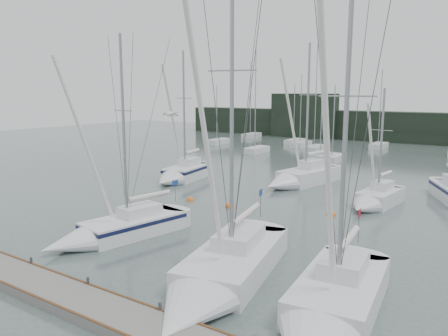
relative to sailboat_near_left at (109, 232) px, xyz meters
The scene contains 15 objects.
ground 6.36m from the sailboat_near_left, ahead, with size 160.00×160.00×0.00m, color #4C5C59.
dock 8.64m from the sailboat_near_left, 43.40° to the right, with size 24.00×2.00×0.40m, color slate.
far_treeline 61.42m from the sailboat_near_left, 84.14° to the left, with size 90.00×4.00×5.00m, color black.
far_building_left 60.74m from the sailboat_near_left, 103.08° to the left, with size 12.00×3.00×8.00m, color black.
mast_forest 45.66m from the sailboat_near_left, 79.06° to the left, with size 53.18×27.73×14.82m.
sailboat_near_left is the anchor object (origin of this frame).
sailboat_near_center 8.93m from the sailboat_near_left, 12.93° to the right, with size 5.24×11.20×15.69m.
sailboat_near_right 13.74m from the sailboat_near_left, ahead, with size 3.79×9.33×13.85m.
sailboat_mid_a 16.86m from the sailboat_near_left, 115.48° to the left, with size 3.71×7.83×12.89m.
sailboat_mid_b 19.71m from the sailboat_near_left, 81.96° to the left, with size 4.55×9.43×13.40m.
sailboat_mid_c 18.78m from the sailboat_near_left, 55.98° to the left, with size 2.98×6.49×9.26m.
buoy_a 10.10m from the sailboat_near_left, 80.14° to the left, with size 0.69×0.69×0.69m, color orange.
buoy_b 14.77m from the sailboat_near_left, 54.01° to the left, with size 0.66×0.66×0.66m, color orange.
buoy_c 10.11m from the sailboat_near_left, 101.03° to the left, with size 0.56×0.56×0.56m, color orange.
seagull 10.24m from the sailboat_near_left, 21.19° to the right, with size 0.99×0.50×0.20m.
Camera 1 is at (12.19, -15.17, 8.32)m, focal length 35.00 mm.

